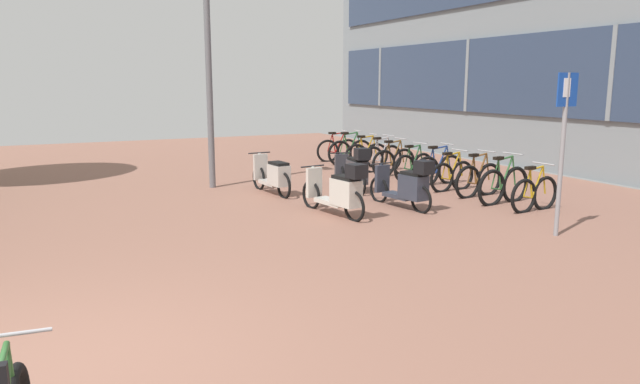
% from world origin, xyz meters
% --- Properties ---
extents(ground, '(21.00, 40.00, 0.13)m').
position_xyz_m(ground, '(1.43, 0.00, -0.02)').
color(ground, '#36373A').
extents(bicycle_rack_00, '(1.26, 0.48, 0.92)m').
position_xyz_m(bicycle_rack_00, '(8.21, 2.90, 0.33)').
color(bicycle_rack_00, black).
rests_on(bicycle_rack_00, ground).
extents(bicycle_rack_01, '(1.44, 0.48, 1.03)m').
position_xyz_m(bicycle_rack_01, '(8.18, 3.68, 0.36)').
color(bicycle_rack_01, black).
rests_on(bicycle_rack_01, ground).
extents(bicycle_rack_02, '(1.35, 0.48, 0.99)m').
position_xyz_m(bicycle_rack_02, '(8.23, 4.46, 0.35)').
color(bicycle_rack_02, black).
rests_on(bicycle_rack_02, ground).
extents(bicycle_rack_03, '(1.28, 0.48, 0.94)m').
position_xyz_m(bicycle_rack_03, '(8.15, 5.24, 0.33)').
color(bicycle_rack_03, black).
rests_on(bicycle_rack_03, ground).
extents(bicycle_rack_04, '(1.40, 0.48, 0.99)m').
position_xyz_m(bicycle_rack_04, '(8.38, 6.02, 0.35)').
color(bicycle_rack_04, black).
rests_on(bicycle_rack_04, ground).
extents(bicycle_rack_05, '(1.29, 0.48, 0.94)m').
position_xyz_m(bicycle_rack_05, '(8.21, 6.80, 0.33)').
color(bicycle_rack_05, black).
rests_on(bicycle_rack_05, ground).
extents(bicycle_rack_06, '(1.35, 0.48, 0.99)m').
position_xyz_m(bicycle_rack_06, '(8.14, 7.57, 0.35)').
color(bicycle_rack_06, black).
rests_on(bicycle_rack_06, ground).
extents(bicycle_rack_07, '(1.37, 0.48, 1.01)m').
position_xyz_m(bicycle_rack_07, '(8.27, 8.35, 0.35)').
color(bicycle_rack_07, black).
rests_on(bicycle_rack_07, ground).
extents(bicycle_rack_08, '(1.34, 0.48, 0.99)m').
position_xyz_m(bicycle_rack_08, '(8.24, 9.13, 0.35)').
color(bicycle_rack_08, black).
rests_on(bicycle_rack_08, ground).
extents(bicycle_rack_09, '(1.42, 0.48, 1.03)m').
position_xyz_m(bicycle_rack_09, '(8.16, 9.91, 0.36)').
color(bicycle_rack_09, black).
rests_on(bicycle_rack_09, ground).
extents(bicycle_rack_10, '(1.35, 0.48, 0.96)m').
position_xyz_m(bicycle_rack_10, '(8.15, 10.69, 0.34)').
color(bicycle_rack_10, black).
rests_on(bicycle_rack_10, ground).
extents(scooter_near, '(0.64, 1.86, 1.02)m').
position_xyz_m(scooter_near, '(4.74, 4.08, 0.46)').
color(scooter_near, black).
rests_on(scooter_near, ground).
extents(scooter_mid, '(0.62, 1.85, 1.02)m').
position_xyz_m(scooter_mid, '(6.18, 6.13, 0.46)').
color(scooter_mid, black).
rests_on(scooter_mid, ground).
extents(scooter_far, '(0.53, 1.77, 0.87)m').
position_xyz_m(scooter_far, '(4.45, 6.55, 0.40)').
color(scooter_far, black).
rests_on(scooter_far, ground).
extents(scooter_extra, '(0.59, 1.75, 1.00)m').
position_xyz_m(scooter_extra, '(6.17, 4.08, 0.45)').
color(scooter_extra, black).
rests_on(scooter_extra, ground).
extents(parking_sign, '(0.40, 0.07, 2.50)m').
position_xyz_m(parking_sign, '(7.17, 1.42, 1.55)').
color(parking_sign, gray).
rests_on(parking_sign, ground).
extents(lamp_post, '(0.20, 0.52, 5.71)m').
position_xyz_m(lamp_post, '(3.50, 7.94, 3.17)').
color(lamp_post, slate).
rests_on(lamp_post, ground).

